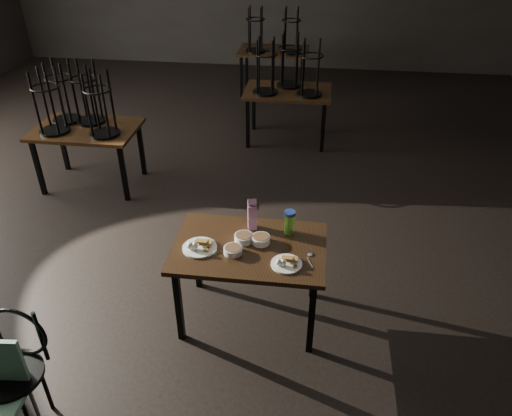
# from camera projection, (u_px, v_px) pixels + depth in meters

# --- Properties ---
(room) EXTENTS (12.00, 12.04, 3.22)m
(room) POSITION_uv_depth(u_px,v_px,m) (165.00, 1.00, 4.12)
(room) COLOR black
(room) RESTS_ON ground
(main_table) EXTENTS (1.20, 0.80, 0.75)m
(main_table) POSITION_uv_depth(u_px,v_px,m) (250.00, 254.00, 3.96)
(main_table) COLOR black
(main_table) RESTS_ON ground
(plate_left) EXTENTS (0.27, 0.27, 0.09)m
(plate_left) POSITION_uv_depth(u_px,v_px,m) (199.00, 246.00, 3.87)
(plate_left) COLOR white
(plate_left) RESTS_ON main_table
(plate_right) EXTENTS (0.24, 0.24, 0.08)m
(plate_right) POSITION_uv_depth(u_px,v_px,m) (286.00, 263.00, 3.71)
(plate_right) COLOR white
(plate_right) RESTS_ON main_table
(bowl_near) EXTENTS (0.15, 0.15, 0.06)m
(bowl_near) POSITION_uv_depth(u_px,v_px,m) (244.00, 238.00, 3.95)
(bowl_near) COLOR white
(bowl_near) RESTS_ON main_table
(bowl_far) EXTENTS (0.15, 0.15, 0.06)m
(bowl_far) POSITION_uv_depth(u_px,v_px,m) (261.00, 239.00, 3.93)
(bowl_far) COLOR white
(bowl_far) RESTS_ON main_table
(bowl_big) EXTENTS (0.15, 0.15, 0.05)m
(bowl_big) POSITION_uv_depth(u_px,v_px,m) (233.00, 250.00, 3.83)
(bowl_big) COLOR white
(bowl_big) RESTS_ON main_table
(juice_carton) EXTENTS (0.08, 0.08, 0.28)m
(juice_carton) POSITION_uv_depth(u_px,v_px,m) (252.00, 215.00, 4.05)
(juice_carton) COLOR #8A1965
(juice_carton) RESTS_ON main_table
(water_bottle) EXTENTS (0.11, 0.11, 0.21)m
(water_bottle) POSITION_uv_depth(u_px,v_px,m) (290.00, 222.00, 4.01)
(water_bottle) COLOR #79D33E
(water_bottle) RESTS_ON main_table
(spoon) EXTENTS (0.06, 0.20, 0.01)m
(spoon) POSITION_uv_depth(u_px,v_px,m) (310.00, 255.00, 3.81)
(spoon) COLOR silver
(spoon) RESTS_ON main_table
(bentwood_chair) EXTENTS (0.43, 0.42, 0.89)m
(bentwood_chair) POSITION_uv_depth(u_px,v_px,m) (15.00, 361.00, 3.24)
(bentwood_chair) COLOR black
(bentwood_chair) RESTS_ON ground
(bg_table_left) EXTENTS (1.20, 0.80, 1.48)m
(bg_table_left) POSITION_uv_depth(u_px,v_px,m) (83.00, 124.00, 5.82)
(bg_table_left) COLOR black
(bg_table_left) RESTS_ON ground
(bg_table_right) EXTENTS (1.20, 0.80, 1.48)m
(bg_table_right) POSITION_uv_depth(u_px,v_px,m) (288.00, 89.00, 6.89)
(bg_table_right) COLOR black
(bg_table_right) RESTS_ON ground
(bg_table_far) EXTENTS (1.20, 0.80, 1.48)m
(bg_table_far) POSITION_uv_depth(u_px,v_px,m) (273.00, 50.00, 8.61)
(bg_table_far) COLOR black
(bg_table_far) RESTS_ON ground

